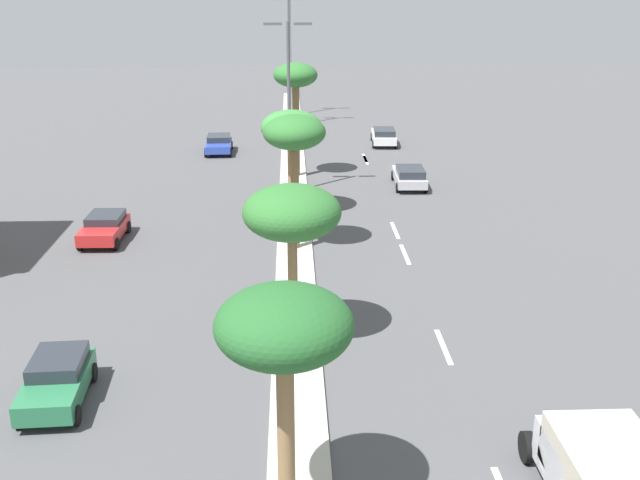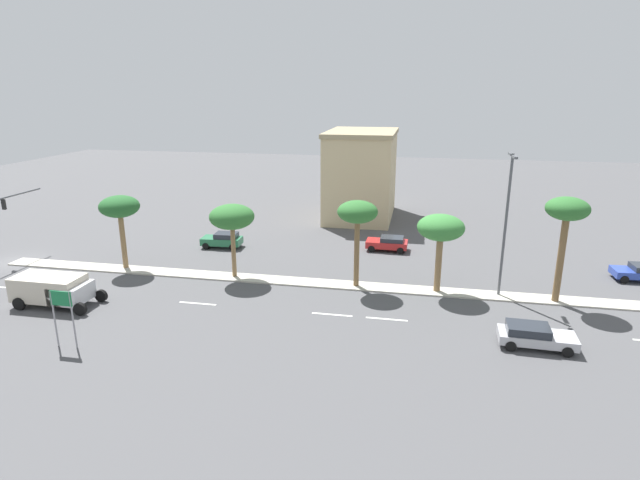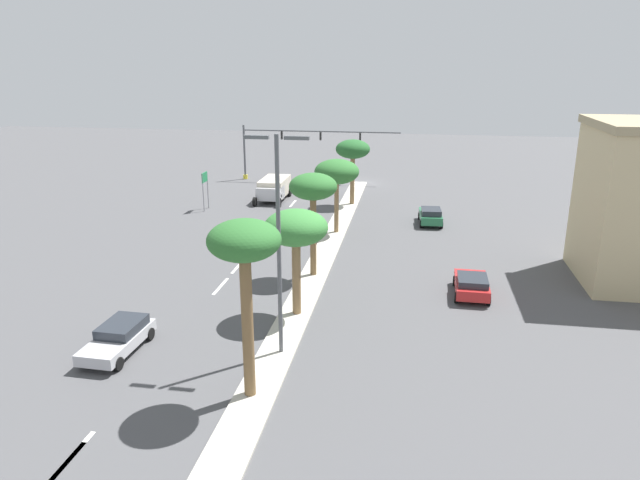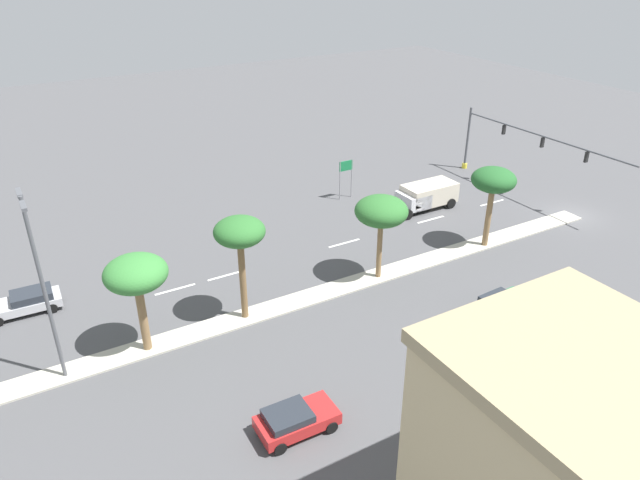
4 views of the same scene
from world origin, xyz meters
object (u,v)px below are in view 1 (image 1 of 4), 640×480
Objects in this scene: street_lamp_leading at (289,53)px; palm_tree_left at (296,80)px; street_lamp_mid at (289,95)px; sedan_silver_mid at (410,176)px; sedan_green_inboard at (57,380)px; sedan_white_front at (384,136)px; sedan_blue_left at (219,144)px; palm_tree_rear at (291,129)px; palm_tree_front at (284,330)px; sedan_red_trailing at (104,227)px; palm_tree_inboard at (292,214)px; palm_tree_leading at (294,136)px; street_lamp_inboard at (290,48)px.

palm_tree_left is at bearing -88.67° from street_lamp_leading.
sedan_silver_mid is (7.87, 1.02, -5.48)m from street_lamp_mid.
sedan_green_inboard is (-15.44, -25.74, 0.04)m from sedan_silver_mid.
sedan_white_front is 13.54m from sedan_blue_left.
sedan_green_inboard reaches higher than sedan_white_front.
street_lamp_leading is at bearing 91.33° from palm_tree_left.
street_lamp_leading is 23.53m from sedan_silver_mid.
sedan_blue_left is (-13.32, -2.44, -0.03)m from sedan_white_front.
palm_tree_front is at bearing -90.53° from palm_tree_rear.
sedan_blue_left is at bearing -117.45° from street_lamp_leading.
palm_tree_left is at bearing 87.82° from palm_tree_rear.
sedan_red_trailing is at bearing 97.72° from sedan_green_inboard.
palm_tree_left reaches higher than sedan_blue_left.
sedan_red_trailing is at bearing -150.55° from sedan_silver_mid.
street_lamp_mid is 14.01m from sedan_blue_left.
sedan_silver_mid is at bearing 70.35° from palm_tree_inboard.
palm_tree_leading reaches higher than sedan_green_inboard.
palm_tree_rear is at bearing -88.30° from street_lamp_mid.
palm_tree_rear is 22.03m from sedan_green_inboard.
palm_tree_front is 10.56m from sedan_green_inboard.
palm_tree_rear is 0.53× the size of street_lamp_inboard.
street_lamp_inboard reaches higher than sedan_silver_mid.
palm_tree_inboard reaches higher than sedan_green_inboard.
palm_tree_inboard is at bearing -80.02° from sedan_blue_left.
sedan_blue_left is at bearing 86.86° from sedan_green_inboard.
palm_tree_leading is 16.87m from sedan_green_inboard.
palm_tree_front is at bearing -99.96° from sedan_white_front.
sedan_blue_left is at bearing 97.39° from palm_tree_front.
street_lamp_leading reaches higher than palm_tree_left.
palm_tree_front is at bearing -90.93° from palm_tree_left.
street_lamp_mid is at bearing 89.80° from palm_tree_front.
street_lamp_mid is 2.33× the size of sedan_silver_mid.
street_lamp_inboard reaches higher than sedan_blue_left.
palm_tree_rear is at bearing 89.47° from palm_tree_front.
palm_tree_rear is at bearing 89.90° from palm_tree_inboard.
palm_tree_left is (0.56, 34.50, 1.25)m from palm_tree_front.
sedan_white_front is (7.47, 24.73, -5.11)m from palm_tree_leading.
sedan_red_trailing is at bearing -128.51° from palm_tree_left.
palm_tree_front reaches higher than sedan_white_front.
sedan_blue_left is at bearing 115.67° from street_lamp_mid.
palm_tree_leading is 10.69m from street_lamp_mid.
sedan_red_trailing reaches higher than sedan_blue_left.
palm_tree_front is 9.92m from palm_tree_inboard.
palm_tree_leading is at bearing 60.80° from sedan_green_inboard.
palm_tree_rear is at bearing -92.18° from palm_tree_left.
palm_tree_rear is 1.32× the size of sedan_white_front.
palm_tree_front reaches higher than sedan_red_trailing.
street_lamp_leading reaches higher than sedan_white_front.
street_lamp_mid is at bearing -64.33° from sedan_blue_left.
sedan_silver_mid is at bearing -38.23° from sedan_blue_left.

